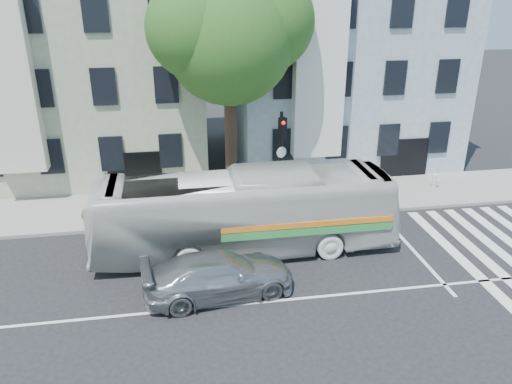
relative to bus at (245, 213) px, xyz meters
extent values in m
plane|color=black|center=(0.05, -3.55, -1.62)|extent=(120.00, 120.00, 0.00)
cube|color=gray|center=(0.05, 4.45, -1.55)|extent=(80.00, 4.00, 0.15)
cube|color=gray|center=(-6.95, 11.45, 3.88)|extent=(12.00, 10.00, 11.00)
cube|color=#8999A3|center=(7.05, 11.45, 3.88)|extent=(12.00, 10.00, 11.00)
cylinder|color=#2D2116|center=(0.05, 4.95, 0.98)|extent=(0.56, 0.56, 5.20)
sphere|color=#154216|center=(0.05, 4.95, 5.88)|extent=(5.60, 5.60, 5.60)
sphere|color=#154216|center=(1.65, 5.35, 6.58)|extent=(4.40, 4.40, 4.40)
sphere|color=#154216|center=(-1.35, 4.65, 6.38)|extent=(4.20, 4.20, 4.20)
sphere|color=#154216|center=(-0.55, 5.55, 4.88)|extent=(3.40, 3.40, 3.40)
imported|color=silver|center=(0.00, 0.00, 0.00)|extent=(2.88, 11.67, 3.24)
imported|color=#A4A7AB|center=(-1.30, -2.83, -0.89)|extent=(2.70, 5.29, 1.47)
cylinder|color=black|center=(2.09, 3.42, 0.71)|extent=(0.16, 0.16, 4.66)
cube|color=black|center=(2.09, 3.17, 2.37)|extent=(0.38, 0.34, 0.94)
sphere|color=red|center=(2.09, 3.04, 2.65)|extent=(0.18, 0.18, 0.18)
cylinder|color=white|center=(2.09, 3.27, 1.26)|extent=(0.47, 0.20, 0.49)
cylinder|color=beige|center=(10.33, 4.57, -1.17)|extent=(0.24, 0.24, 0.61)
sphere|color=beige|center=(10.33, 4.57, -0.83)|extent=(0.22, 0.22, 0.22)
cylinder|color=beige|center=(10.33, 4.57, -1.08)|extent=(0.43, 0.30, 0.14)
camera|label=1|loc=(-2.35, -17.13, 8.17)|focal=35.00mm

